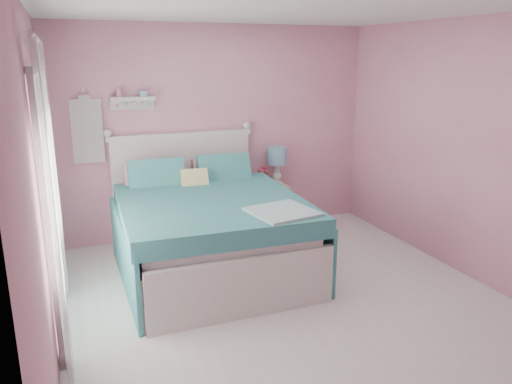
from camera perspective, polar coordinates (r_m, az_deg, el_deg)
floor at (r=4.71m, az=4.14°, el=-12.92°), size 4.50×4.50×0.00m
room_shell at (r=4.20m, az=4.56°, el=6.50°), size 4.50×4.50×4.50m
bed at (r=5.33m, az=-5.55°, el=-4.43°), size 1.86×2.31×1.33m
nightstand at (r=6.55m, az=1.79°, el=-1.77°), size 0.41×0.41×0.59m
table_lamp at (r=6.47m, az=2.40°, el=3.83°), size 0.25×0.25×0.49m
vase at (r=6.46m, az=0.83°, el=1.49°), size 0.18×0.18×0.17m
teacup at (r=6.31m, az=2.20°, el=0.73°), size 0.14×0.14×0.08m
roses at (r=6.43m, az=0.83°, el=2.53°), size 0.14×0.11×0.12m
wall_shelf at (r=5.99m, az=-13.97°, el=10.19°), size 0.50×0.15×0.25m
hanging_dress at (r=5.97m, az=-18.73°, el=6.59°), size 0.34×0.03×0.72m
french_door at (r=4.29m, az=-22.61°, el=-1.44°), size 0.04×1.32×2.16m
curtain_near at (r=3.54m, az=-22.10°, el=-2.98°), size 0.04×0.40×2.32m
curtain_far at (r=4.99m, az=-22.08°, el=2.10°), size 0.04×0.40×2.32m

